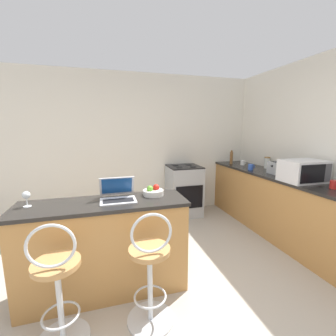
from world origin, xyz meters
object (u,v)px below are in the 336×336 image
bar_stool_far (150,272)px  mug_red (334,185)px  mug_blue (251,167)px  pepper_mill (231,157)px  storage_jar (267,163)px  wine_glass_tall (26,196)px  fruit_bowl (153,191)px  microwave (303,171)px  mug_white (243,163)px  stove_range (184,190)px  laptop (118,194)px  bar_stool_near (58,288)px  toaster (278,168)px

bar_stool_far → mug_red: bearing=6.7°
mug_blue → mug_red: size_ratio=1.03×
pepper_mill → storage_jar: (0.33, -0.60, -0.03)m
wine_glass_tall → fruit_bowl: (1.16, 0.03, -0.06)m
mug_red → microwave: bearing=98.2°
mug_white → bar_stool_far: bearing=-137.6°
wine_glass_tall → mug_white: size_ratio=1.45×
mug_blue → wine_glass_tall: (-3.03, -0.98, 0.05)m
stove_range → storage_jar: storage_jar is taller
storage_jar → laptop: bearing=-158.0°
bar_stool_near → fruit_bowl: (0.85, 0.59, 0.50)m
laptop → toaster: bearing=13.7°
pepper_mill → fruit_bowl: pepper_mill is taller
microwave → pepper_mill: 1.56m
toaster → mug_blue: toaster is taller
stove_range → wine_glass_tall: bearing=-141.7°
microwave → stove_range: microwave is taller
mug_white → storage_jar: storage_jar is taller
toaster → bar_stool_near: bearing=-158.6°
toaster → mug_red: (0.01, -0.88, -0.04)m
bar_stool_near → storage_jar: (3.09, 1.60, 0.56)m
stove_range → wine_glass_tall: 2.73m
stove_range → mug_red: (1.13, -1.95, 0.51)m
mug_blue → storage_jar: 0.38m
microwave → mug_red: size_ratio=5.35×
laptop → stove_range: laptop is taller
stove_range → mug_red: 2.31m
storage_jar → mug_red: storage_jar is taller
microwave → stove_range: bearing=124.2°
bar_stool_near → storage_jar: 3.53m
microwave → wine_glass_tall: 3.17m
bar_stool_far → wine_glass_tall: wine_glass_tall is taller
stove_range → microwave: bearing=-55.8°
bar_stool_near → toaster: toaster is taller
laptop → toaster: laptop is taller
bar_stool_far → fruit_bowl: (0.16, 0.59, 0.50)m
bar_stool_near → bar_stool_far: size_ratio=1.00×
storage_jar → fruit_bowl: bearing=-155.8°
stove_range → mug_white: mug_white is taller
microwave → fruit_bowl: microwave is taller
mug_blue → mug_white: size_ratio=1.04×
mug_blue → wine_glass_tall: size_ratio=0.72×
laptop → toaster: (2.42, 0.59, 0.04)m
toaster → storage_jar: storage_jar is taller
mug_blue → wine_glass_tall: wine_glass_tall is taller
stove_range → mug_blue: bearing=-36.1°
storage_jar → pepper_mill: bearing=119.2°
microwave → stove_range: 2.00m
microwave → mug_blue: (-0.14, 0.89, -0.09)m
mug_white → mug_red: bearing=-89.2°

